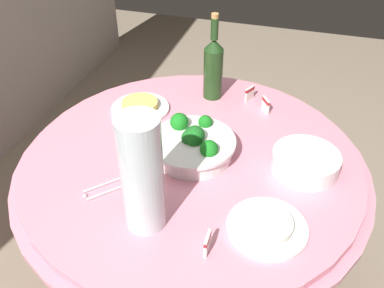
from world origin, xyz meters
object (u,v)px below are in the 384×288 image
decorative_fruit_vase (143,181)px  label_placard_mid (207,242)px  food_plate_noodles (140,107)px  label_placard_rear (250,93)px  food_plate_rice (267,226)px  plate_stack (305,162)px  wine_bottle (213,67)px  serving_tongs (108,187)px  broccoli_bowl (192,144)px  label_placard_front (266,104)px

decorative_fruit_vase → label_placard_mid: decorative_fruit_vase is taller
food_plate_noodles → label_placard_rear: bearing=-63.3°
food_plate_rice → label_placard_mid: (-0.11, 0.14, 0.02)m
plate_stack → decorative_fruit_vase: 0.54m
wine_bottle → serving_tongs: (-0.60, 0.16, -0.12)m
plate_stack → label_placard_rear: bearing=34.0°
plate_stack → food_plate_rice: size_ratio=0.95×
broccoli_bowl → wine_bottle: bearing=4.3°
plate_stack → serving_tongs: 0.61m
food_plate_rice → food_plate_noodles: 0.71m
serving_tongs → label_placard_front: 0.67m
decorative_fruit_vase → food_plate_rice: size_ratio=1.55×
food_plate_rice → food_plate_noodles: food_plate_noodles is taller
decorative_fruit_vase → food_plate_noodles: size_ratio=1.55×
broccoli_bowl → food_plate_noodles: (0.20, 0.27, -0.03)m
broccoli_bowl → food_plate_rice: broccoli_bowl is taller
decorative_fruit_vase → food_plate_rice: bearing=-78.4°
label_placard_mid → plate_stack: bearing=-28.2°
food_plate_noodles → label_placard_rear: (0.19, -0.38, 0.02)m
broccoli_bowl → food_plate_rice: 0.38m
broccoli_bowl → label_placard_rear: bearing=-16.7°
wine_bottle → serving_tongs: wine_bottle is taller
serving_tongs → label_placard_mid: 0.37m
wine_bottle → label_placard_mid: (-0.74, -0.18, -0.10)m
plate_stack → label_placard_front: size_ratio=3.82×
label_placard_rear → food_plate_noodles: bearing=116.7°
wine_bottle → decorative_fruit_vase: (-0.69, 0.01, 0.02)m
serving_tongs → label_placard_rear: size_ratio=2.68×
food_plate_noodles → label_placard_front: 0.47m
wine_bottle → food_plate_noodles: bearing=126.7°
decorative_fruit_vase → label_placard_mid: 0.23m
label_placard_front → label_placard_mid: (-0.69, 0.04, 0.00)m
broccoli_bowl → label_placard_front: size_ratio=5.09×
label_placard_front → label_placard_mid: bearing=176.7°
label_placard_rear → decorative_fruit_vase: bearing=167.7°
plate_stack → food_plate_rice: 0.29m
plate_stack → label_placard_mid: 0.45m
broccoli_bowl → food_plate_rice: bearing=-131.0°
broccoli_bowl → decorative_fruit_vase: (-0.31, 0.04, 0.11)m
label_placard_front → label_placard_rear: same height
food_plate_rice → label_placard_front: size_ratio=4.00×
broccoli_bowl → food_plate_rice: size_ratio=1.27×
decorative_fruit_vase → wine_bottle: bearing=-0.6°
broccoli_bowl → plate_stack: (0.03, -0.36, -0.01)m
wine_bottle → label_placard_rear: bearing=-84.0°
serving_tongs → food_plate_rice: 0.48m
serving_tongs → label_placard_mid: bearing=-111.7°
broccoli_bowl → food_plate_noodles: broccoli_bowl is taller
label_placard_front → label_placard_rear: size_ratio=1.00×
decorative_fruit_vase → serving_tongs: size_ratio=2.31×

